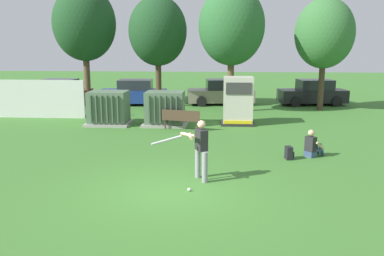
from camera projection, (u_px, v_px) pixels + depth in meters
The scene contains 18 objects.
ground_plane at pixel (171, 191), 10.84m from camera, with size 96.00×96.00×0.00m, color #3D752D.
fence_panel at pixel (40, 99), 21.48m from camera, with size 4.80×0.12×2.00m, color silver.
transformer_west at pixel (109, 108), 19.70m from camera, with size 2.10×1.70×1.62m.
transformer_mid_west at pixel (165, 109), 19.56m from camera, with size 2.10×1.70×1.62m.
generator_enclosure at pixel (238, 101), 19.74m from camera, with size 1.60×1.40×2.30m.
park_bench at pixel (181, 118), 18.51m from camera, with size 1.84×0.81×0.92m.
batter at pixel (199, 147), 11.53m from camera, with size 1.53×1.00×1.74m.
sports_ball at pixel (189, 190), 10.82m from camera, with size 0.09×0.09×0.09m, color white.
seated_spectator at pixel (312, 146), 14.11m from camera, with size 0.77×0.69×0.96m.
backpack at pixel (289, 153), 13.81m from camera, with size 0.30×0.35×0.44m.
tree_left at pixel (84, 24), 25.17m from camera, with size 3.86×3.86×7.38m.
tree_center_left at pixel (158, 31), 24.51m from camera, with size 3.50×3.50×6.69m.
tree_center_right at pixel (232, 26), 22.55m from camera, with size 3.66×3.66×7.00m.
tree_right at pixel (324, 34), 23.38m from camera, with size 3.38×3.38×6.45m.
parked_car_leftmost at pixel (58, 92), 26.56m from camera, with size 4.29×2.10×1.62m.
parked_car_left_of_center at pixel (134, 93), 26.16m from camera, with size 4.30×2.13×1.62m.
parked_car_right_of_center at pixel (221, 93), 26.32m from camera, with size 4.38×2.31×1.62m.
parked_car_rightmost at pixel (313, 93), 26.19m from camera, with size 4.38×2.30×1.62m.
Camera 1 is at (1.29, -10.22, 3.83)m, focal length 38.17 mm.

